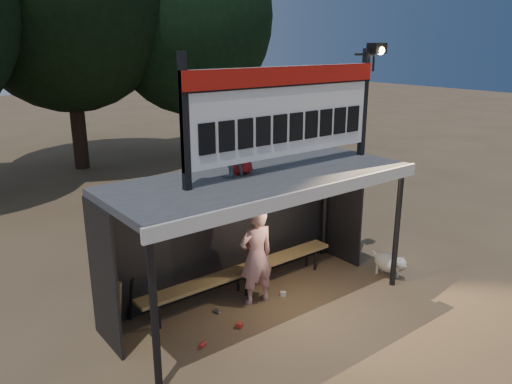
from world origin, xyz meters
The scene contains 11 objects.
ground centered at (0.00, 0.00, 0.00)m, with size 80.00×80.00×0.00m, color brown.
player centered at (0.01, 0.16, 0.86)m, with size 0.63×0.41×1.72m, color white.
child_a centered at (-0.46, 0.22, 2.79)m, with size 0.46×0.36×0.95m, color gray.
child_b centered at (-0.21, 0.25, 2.79)m, with size 0.46×0.30×0.95m, color #A81B19.
dugout_shelter centered at (0.00, 0.24, 1.85)m, with size 5.10×2.08×2.32m.
scoreboard_assembly centered at (0.56, -0.01, 3.32)m, with size 4.10×0.27×1.99m.
bench centered at (0.00, 0.55, 0.43)m, with size 4.00×0.35×0.48m.
tree_right centered at (5.00, 10.50, 5.19)m, with size 6.08×6.08×8.72m.
dog centered at (2.63, -0.64, 0.28)m, with size 0.36×0.81×0.49m.
bats centered at (-2.17, 0.82, 0.43)m, with size 0.48×0.33×0.84m.
litter centered at (-0.78, 0.05, 0.04)m, with size 2.23×1.23×0.08m.
Camera 1 is at (-4.75, -5.94, 4.34)m, focal length 35.00 mm.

